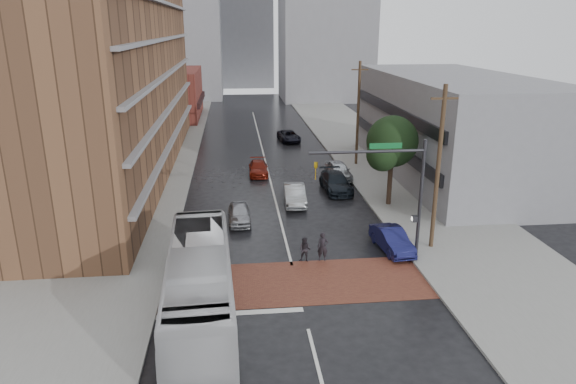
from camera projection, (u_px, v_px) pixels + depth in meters
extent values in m
plane|color=black|center=(297.00, 287.00, 27.00)|extent=(160.00, 160.00, 0.00)
cube|color=brown|center=(296.00, 282.00, 27.47)|extent=(14.00, 5.00, 0.02)
cube|color=gray|center=(147.00, 167.00, 49.47)|extent=(9.00, 90.00, 0.15)
cube|color=gray|center=(380.00, 161.00, 51.78)|extent=(9.00, 90.00, 0.15)
cube|color=brown|center=(102.00, 15.00, 43.97)|extent=(10.00, 44.00, 28.00)
cube|color=maroon|center=(172.00, 94.00, 75.78)|extent=(8.00, 16.00, 7.00)
cube|color=gray|center=(452.00, 126.00, 46.19)|extent=(11.00, 26.00, 9.00)
cube|color=gray|center=(170.00, 9.00, 94.42)|extent=(18.00, 16.00, 32.00)
cube|color=gray|center=(245.00, 31.00, 113.14)|extent=(12.00, 10.00, 24.00)
cylinder|color=#332319|center=(390.00, 180.00, 38.59)|extent=(0.36, 0.36, 4.00)
sphere|color=black|center=(392.00, 141.00, 37.66)|extent=(3.80, 3.80, 3.80)
sphere|color=black|center=(383.00, 155.00, 37.06)|extent=(2.40, 2.40, 2.40)
sphere|color=black|center=(399.00, 147.00, 38.68)|extent=(2.60, 2.60, 2.60)
cylinder|color=#2D2D33|center=(420.00, 202.00, 28.99)|extent=(0.20, 0.20, 7.20)
cylinder|color=#2D2D33|center=(367.00, 152.00, 27.74)|extent=(6.40, 0.16, 0.16)
imported|color=gold|center=(316.00, 171.00, 27.77)|extent=(0.20, 0.16, 1.00)
cube|color=#0C5926|center=(386.00, 146.00, 27.75)|extent=(1.80, 0.05, 0.30)
cube|color=#2D2D33|center=(415.00, 219.00, 29.27)|extent=(0.30, 0.30, 0.35)
cylinder|color=#473321|center=(438.00, 170.00, 30.12)|extent=(0.26, 0.26, 10.00)
cube|color=#473321|center=(445.00, 98.00, 28.83)|extent=(1.60, 0.12, 0.12)
cylinder|color=#473321|center=(358.00, 115.00, 49.04)|extent=(0.26, 0.26, 10.00)
cube|color=#473321|center=(360.00, 70.00, 47.74)|extent=(1.60, 0.12, 0.12)
imported|color=silver|center=(200.00, 283.00, 23.81)|extent=(3.46, 12.48, 3.44)
imported|color=black|center=(323.00, 247.00, 29.76)|extent=(0.68, 0.50, 1.73)
imported|color=black|center=(305.00, 250.00, 29.69)|extent=(0.87, 0.78, 1.48)
imported|color=#98999F|center=(239.00, 214.00, 35.63)|extent=(1.61, 3.86, 1.30)
imported|color=#A7ACAF|center=(295.00, 195.00, 39.37)|extent=(1.75, 4.55, 1.48)
imported|color=maroon|center=(258.00, 168.00, 47.19)|extent=(1.78, 4.24, 1.22)
imported|color=black|center=(289.00, 136.00, 60.74)|extent=(2.72, 4.85, 1.28)
imported|color=#141649|center=(392.00, 240.00, 31.21)|extent=(1.92, 4.30, 1.37)
imported|color=black|center=(336.00, 182.00, 42.42)|extent=(2.29, 5.24, 1.50)
imported|color=#B7BCC0|center=(338.00, 170.00, 45.92)|extent=(2.11, 4.62, 1.54)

